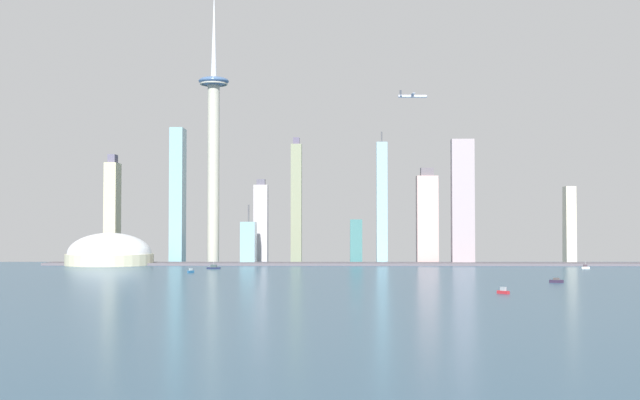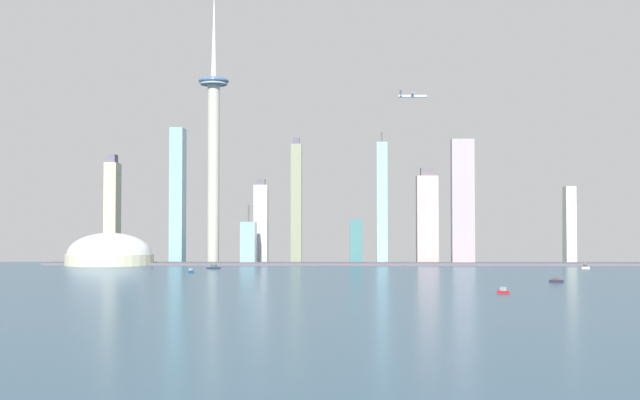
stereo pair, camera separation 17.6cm
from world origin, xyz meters
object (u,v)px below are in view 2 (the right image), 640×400
object	(u,v)px
skyscraper_6	(129,228)
skyscraper_10	(356,241)
observation_tower	(214,138)
skyscraper_8	(112,211)
boat_1	(585,267)
boat_4	(191,271)
airplane	(413,96)
skyscraper_3	(463,202)
skyscraper_2	(296,202)
stadium_dome	(110,255)
skyscraper_1	(569,224)
boat_0	(503,291)
skyscraper_0	(178,195)
skyscraper_5	(382,203)
skyscraper_4	(261,222)
boat_3	(214,267)
skyscraper_7	(427,218)
skyscraper_9	(249,243)

from	to	relation	value
skyscraper_6	skyscraper_10	xyz separation A→B (m)	(292.16, -44.46, -15.41)
observation_tower	skyscraper_8	world-z (taller)	observation_tower
boat_1	boat_4	world-z (taller)	boat_1
skyscraper_10	airplane	bearing A→B (deg)	-68.85
skyscraper_3	skyscraper_6	xyz separation A→B (m)	(-414.77, 97.49, -31.02)
boat_1	skyscraper_2	bearing A→B (deg)	-28.10
stadium_dome	skyscraper_2	size ratio (longest dim) A/B	0.65
stadium_dome	skyscraper_1	size ratio (longest dim) A/B	1.06
boat_0	skyscraper_0	bearing A→B (deg)	-3.29
skyscraper_2	skyscraper_8	xyz separation A→B (m)	(-223.54, -3.46, -10.98)
stadium_dome	skyscraper_5	world-z (taller)	skyscraper_5
observation_tower	boat_0	bearing A→B (deg)	-59.32
boat_1	boat_0	bearing A→B (deg)	60.30
skyscraper_4	boat_0	bearing A→B (deg)	-66.36
stadium_dome	airplane	distance (m)	385.01
skyscraper_5	airplane	xyz separation A→B (m)	(27.07, -102.02, 109.47)
boat_1	skyscraper_5	bearing A→B (deg)	-31.80
boat_1	skyscraper_0	bearing A→B (deg)	-20.01
boat_0	boat_3	bearing A→B (deg)	0.13
skyscraper_7	airplane	bearing A→B (deg)	-103.74
boat_4	boat_3	bearing A→B (deg)	29.07
skyscraper_9	skyscraper_10	xyz separation A→B (m)	(127.16, 47.76, 1.53)
stadium_dome	skyscraper_8	bearing A→B (deg)	103.13
skyscraper_1	skyscraper_3	distance (m)	152.67
boat_1	airplane	xyz separation A→B (m)	(-177.20, 4.64, 179.42)
skyscraper_5	airplane	distance (m)	152.07
skyscraper_1	boat_4	size ratio (longest dim) A/B	13.79
observation_tower	skyscraper_7	distance (m)	272.34
skyscraper_4	skyscraper_6	world-z (taller)	skyscraper_4
skyscraper_1	boat_0	bearing A→B (deg)	-110.75
skyscraper_7	boat_0	xyz separation A→B (m)	(1.59, -426.67, -51.97)
skyscraper_0	skyscraper_5	size ratio (longest dim) A/B	1.04
skyscraper_1	skyscraper_4	bearing A→B (deg)	-179.11
skyscraper_10	airplane	distance (m)	220.03
skyscraper_1	skyscraper_4	size ratio (longest dim) A/B	0.91
observation_tower	boat_1	distance (m)	447.63
skyscraper_8	boat_1	xyz separation A→B (m)	(529.89, -132.11, -60.77)
skyscraper_7	skyscraper_8	bearing A→B (deg)	177.31
skyscraper_1	skyscraper_2	bearing A→B (deg)	-176.76
stadium_dome	boat_4	size ratio (longest dim) A/B	14.68
observation_tower	boat_3	xyz separation A→B (m)	(20.21, -127.42, -148.30)
boat_1	airplane	size ratio (longest dim) A/B	0.27
skyscraper_2	boat_0	distance (m)	480.28
skyscraper_4	airplane	distance (m)	261.36
skyscraper_1	skyscraper_5	distance (m)	238.63
observation_tower	skyscraper_5	bearing A→B (deg)	-3.69
observation_tower	skyscraper_7	xyz separation A→B (m)	(254.69, -5.36, -96.29)
skyscraper_7	skyscraper_2	bearing A→B (deg)	172.22
skyscraper_8	stadium_dome	bearing A→B (deg)	-76.87
skyscraper_8	boat_4	size ratio (longest dim) A/B	19.49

